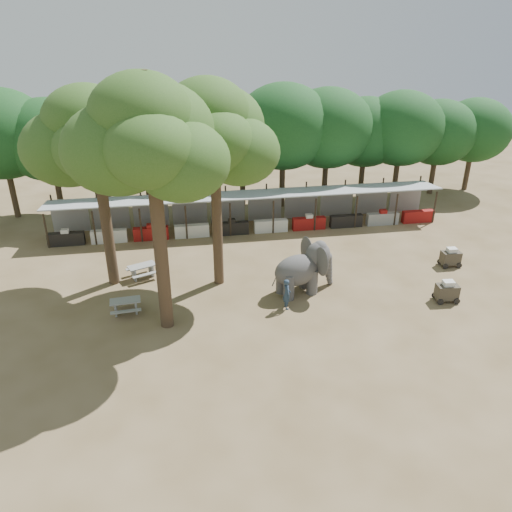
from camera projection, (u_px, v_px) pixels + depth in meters
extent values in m
plane|color=brown|center=(294.00, 336.00, 24.06)|extent=(100.00, 100.00, 0.00)
cube|color=#9A9EA2|center=(249.00, 195.00, 35.42)|extent=(28.00, 2.99, 0.39)
cylinder|color=#2D2319|center=(64.00, 230.00, 32.90)|extent=(0.12, 0.12, 2.40)
cylinder|color=#2D2319|center=(70.00, 213.00, 35.22)|extent=(0.12, 0.12, 2.80)
cube|color=black|center=(66.00, 239.00, 33.45)|extent=(2.38, 0.50, 0.90)
cube|color=gray|center=(71.00, 218.00, 35.34)|extent=(2.52, 0.12, 2.00)
cylinder|color=#2D2319|center=(107.00, 227.00, 33.32)|extent=(0.12, 0.12, 2.40)
cylinder|color=#2D2319|center=(111.00, 211.00, 35.63)|extent=(0.12, 0.12, 2.80)
cube|color=silver|center=(109.00, 236.00, 33.87)|extent=(2.38, 0.50, 0.90)
cube|color=gray|center=(111.00, 216.00, 35.76)|extent=(2.52, 0.12, 2.00)
cylinder|color=#2D2319|center=(150.00, 225.00, 33.74)|extent=(0.12, 0.12, 2.40)
cylinder|color=#2D2319|center=(151.00, 208.00, 36.05)|extent=(0.12, 0.12, 2.80)
cube|color=maroon|center=(151.00, 234.00, 34.29)|extent=(2.38, 0.50, 0.90)
cube|color=gray|center=(151.00, 214.00, 36.18)|extent=(2.52, 0.12, 2.00)
cylinder|color=#2D2319|center=(192.00, 222.00, 34.16)|extent=(0.12, 0.12, 2.40)
cylinder|color=#2D2319|center=(189.00, 206.00, 36.47)|extent=(0.12, 0.12, 2.80)
cube|color=silver|center=(192.00, 231.00, 34.71)|extent=(2.38, 0.50, 0.90)
cube|color=gray|center=(190.00, 212.00, 36.60)|extent=(2.52, 0.12, 2.00)
cylinder|color=#2D2319|center=(232.00, 220.00, 34.58)|extent=(0.12, 0.12, 2.40)
cylinder|color=#2D2319|center=(227.00, 204.00, 36.89)|extent=(0.12, 0.12, 2.80)
cube|color=black|center=(232.00, 228.00, 35.12)|extent=(2.38, 0.50, 0.90)
cube|color=gray|center=(228.00, 209.00, 37.02)|extent=(2.52, 0.12, 2.00)
cylinder|color=#2D2319|center=(272.00, 217.00, 35.00)|extent=(0.12, 0.12, 2.40)
cylinder|color=#2D2319|center=(265.00, 202.00, 37.31)|extent=(0.12, 0.12, 2.80)
cube|color=silver|center=(271.00, 226.00, 35.54)|extent=(2.38, 0.50, 0.90)
cube|color=gray|center=(265.00, 207.00, 37.44)|extent=(2.52, 0.12, 2.00)
cylinder|color=#2D2319|center=(310.00, 215.00, 35.42)|extent=(0.12, 0.12, 2.40)
cylinder|color=#2D2319|center=(301.00, 200.00, 37.73)|extent=(0.12, 0.12, 2.80)
cube|color=maroon|center=(309.00, 223.00, 35.96)|extent=(2.38, 0.50, 0.90)
cube|color=gray|center=(301.00, 205.00, 37.86)|extent=(2.52, 0.12, 2.00)
cylinder|color=#2D2319|center=(348.00, 213.00, 35.83)|extent=(0.12, 0.12, 2.40)
cylinder|color=#2D2319|center=(337.00, 198.00, 38.15)|extent=(0.12, 0.12, 2.80)
cube|color=black|center=(346.00, 221.00, 36.38)|extent=(2.38, 0.50, 0.90)
cube|color=gray|center=(336.00, 203.00, 38.28)|extent=(2.52, 0.12, 2.00)
cylinder|color=#2D2319|center=(385.00, 210.00, 36.25)|extent=(0.12, 0.12, 2.40)
cylinder|color=#2D2319|center=(371.00, 196.00, 38.57)|extent=(0.12, 0.12, 2.80)
cube|color=gray|center=(382.00, 219.00, 36.80)|extent=(2.38, 0.50, 0.90)
cube|color=gray|center=(371.00, 201.00, 38.69)|extent=(2.52, 0.12, 2.00)
cylinder|color=#2D2319|center=(421.00, 208.00, 36.67)|extent=(0.12, 0.12, 2.40)
cylinder|color=#2D2319|center=(405.00, 194.00, 38.98)|extent=(0.12, 0.12, 2.80)
cube|color=maroon|center=(418.00, 216.00, 37.22)|extent=(2.38, 0.50, 0.90)
cube|color=gray|center=(405.00, 199.00, 39.11)|extent=(2.52, 0.12, 2.00)
cylinder|color=#332316|center=(104.00, 208.00, 26.95)|extent=(0.60, 0.60, 9.20)
cone|color=#332316|center=(92.00, 121.00, 24.95)|extent=(0.57, 0.57, 2.88)
ellipsoid|color=#244815|center=(68.00, 148.00, 25.61)|extent=(4.80, 4.80, 3.94)
ellipsoid|color=#244815|center=(120.00, 158.00, 25.37)|extent=(4.20, 4.20, 3.44)
ellipsoid|color=#244815|center=(101.00, 132.00, 26.30)|extent=(5.20, 5.20, 4.26)
ellipsoid|color=#244815|center=(92.00, 149.00, 24.27)|extent=(3.80, 3.80, 3.12)
ellipsoid|color=#244815|center=(86.00, 120.00, 25.08)|extent=(4.40, 4.40, 3.61)
cylinder|color=#332316|center=(159.00, 229.00, 22.69)|extent=(0.64, 0.64, 10.40)
cone|color=#332316|center=(148.00, 112.00, 20.44)|extent=(0.61, 0.61, 3.25)
ellipsoid|color=#244815|center=(118.00, 149.00, 21.17)|extent=(4.80, 4.80, 3.94)
ellipsoid|color=#244815|center=(181.00, 161.00, 20.93)|extent=(4.20, 4.20, 3.44)
ellipsoid|color=#244815|center=(155.00, 130.00, 21.86)|extent=(5.20, 5.20, 4.26)
ellipsoid|color=#244815|center=(150.00, 150.00, 19.83)|extent=(3.80, 3.80, 3.12)
ellipsoid|color=#244815|center=(141.00, 115.00, 20.64)|extent=(4.40, 4.40, 3.61)
cylinder|color=#332316|center=(216.00, 204.00, 26.87)|extent=(0.56, 0.56, 9.60)
cone|color=#332316|center=(213.00, 113.00, 24.79)|extent=(0.53, 0.53, 3.00)
ellipsoid|color=#244815|center=(186.00, 141.00, 25.47)|extent=(4.80, 4.80, 3.94)
ellipsoid|color=#244815|center=(239.00, 151.00, 25.23)|extent=(4.20, 4.20, 3.44)
ellipsoid|color=#244815|center=(216.00, 125.00, 26.16)|extent=(5.20, 5.20, 4.26)
ellipsoid|color=#244815|center=(216.00, 141.00, 24.13)|extent=(3.80, 3.80, 3.12)
ellipsoid|color=#244815|center=(207.00, 113.00, 24.94)|extent=(4.40, 4.40, 3.61)
cylinder|color=#332316|center=(21.00, 193.00, 37.65)|extent=(0.44, 0.44, 3.74)
ellipsoid|color=#113416|center=(11.00, 145.00, 36.06)|extent=(6.46, 5.95, 5.61)
cylinder|color=#332316|center=(67.00, 191.00, 38.15)|extent=(0.44, 0.44, 3.74)
ellipsoid|color=#113416|center=(59.00, 143.00, 36.56)|extent=(6.46, 5.95, 5.61)
cylinder|color=#332316|center=(112.00, 189.00, 38.64)|extent=(0.44, 0.44, 3.74)
ellipsoid|color=#113416|center=(106.00, 142.00, 37.06)|extent=(6.46, 5.95, 5.61)
cylinder|color=#332316|center=(155.00, 187.00, 39.14)|extent=(0.44, 0.44, 3.74)
ellipsoid|color=#113416|center=(151.00, 140.00, 37.56)|extent=(6.46, 5.95, 5.61)
cylinder|color=#332316|center=(198.00, 184.00, 39.64)|extent=(0.44, 0.44, 3.74)
ellipsoid|color=#113416|center=(196.00, 138.00, 38.06)|extent=(6.46, 5.95, 5.61)
cylinder|color=#332316|center=(239.00, 182.00, 40.14)|extent=(0.44, 0.44, 3.74)
ellipsoid|color=#113416|center=(239.00, 137.00, 38.56)|extent=(6.46, 5.95, 5.61)
cylinder|color=#332316|center=(280.00, 180.00, 40.64)|extent=(0.44, 0.44, 3.74)
ellipsoid|color=#113416|center=(281.00, 135.00, 39.05)|extent=(6.46, 5.95, 5.61)
cylinder|color=#332316|center=(319.00, 178.00, 41.14)|extent=(0.44, 0.44, 3.74)
ellipsoid|color=#113416|center=(322.00, 134.00, 39.55)|extent=(6.46, 5.95, 5.61)
cylinder|color=#332316|center=(358.00, 176.00, 41.64)|extent=(0.44, 0.44, 3.74)
ellipsoid|color=#113416|center=(362.00, 132.00, 40.05)|extent=(6.46, 5.95, 5.61)
cylinder|color=#332316|center=(396.00, 175.00, 42.13)|extent=(0.44, 0.44, 3.74)
ellipsoid|color=#113416|center=(401.00, 131.00, 40.55)|extent=(6.46, 5.95, 5.61)
cylinder|color=#332316|center=(432.00, 173.00, 42.63)|extent=(0.44, 0.44, 3.74)
ellipsoid|color=#113416|center=(439.00, 130.00, 41.05)|extent=(6.46, 5.95, 5.61)
cylinder|color=#332316|center=(468.00, 171.00, 43.13)|extent=(0.44, 0.44, 3.74)
ellipsoid|color=#113416|center=(476.00, 128.00, 41.55)|extent=(6.46, 5.95, 5.61)
ellipsoid|color=#3F3D3D|center=(297.00, 270.00, 27.26)|extent=(3.00, 2.24, 1.73)
cylinder|color=#3F3D3D|center=(289.00, 287.00, 26.93)|extent=(0.76, 0.76, 1.45)
cylinder|color=#3F3D3D|center=(282.00, 281.00, 27.60)|extent=(0.76, 0.76, 1.45)
cylinder|color=#3F3D3D|center=(312.00, 282.00, 27.50)|extent=(0.76, 0.76, 1.45)
cylinder|color=#3F3D3D|center=(305.00, 275.00, 28.17)|extent=(0.76, 0.76, 1.45)
ellipsoid|color=#3F3D3D|center=(318.00, 256.00, 27.48)|extent=(1.75, 1.55, 1.61)
ellipsoid|color=#3F3D3D|center=(322.00, 262.00, 26.73)|extent=(0.60, 1.34, 1.65)
ellipsoid|color=#3F3D3D|center=(307.00, 250.00, 28.00)|extent=(0.60, 1.34, 1.65)
cone|color=#3F3D3D|center=(329.00, 271.00, 28.26)|extent=(0.81, 0.81, 1.82)
imported|color=#26384C|center=(287.00, 294.00, 26.03)|extent=(0.43, 0.63, 1.70)
cube|color=gray|center=(125.00, 301.00, 25.63)|extent=(1.59, 0.83, 0.06)
cube|color=gray|center=(116.00, 308.00, 25.68)|extent=(0.15, 0.62, 0.72)
cube|color=gray|center=(136.00, 306.00, 25.91)|extent=(0.15, 0.62, 0.72)
cube|color=gray|center=(126.00, 311.00, 25.27)|extent=(1.55, 0.37, 0.05)
cube|color=gray|center=(126.00, 300.00, 26.26)|extent=(1.55, 0.37, 0.05)
cube|color=gray|center=(142.00, 266.00, 29.15)|extent=(1.76, 1.30, 0.06)
cube|color=gray|center=(134.00, 274.00, 29.06)|extent=(0.35, 0.63, 0.74)
cube|color=gray|center=(151.00, 270.00, 29.58)|extent=(0.35, 0.63, 0.74)
cube|color=gray|center=(146.00, 275.00, 28.84)|extent=(1.57, 0.86, 0.05)
cube|color=gray|center=(139.00, 267.00, 29.73)|extent=(1.57, 0.86, 0.05)
cube|color=#322B22|center=(447.00, 292.00, 26.79)|extent=(1.19, 0.78, 0.80)
cylinder|color=black|center=(440.00, 302.00, 26.59)|extent=(0.35, 0.10, 0.34)
cylinder|color=black|center=(457.00, 301.00, 26.66)|extent=(0.35, 0.10, 0.34)
cylinder|color=black|center=(435.00, 295.00, 27.27)|extent=(0.35, 0.10, 0.34)
cylinder|color=black|center=(451.00, 294.00, 27.34)|extent=(0.35, 0.10, 0.34)
cube|color=silver|center=(448.00, 283.00, 26.57)|extent=(0.61, 0.50, 0.29)
cube|color=#322B22|center=(450.00, 258.00, 30.61)|extent=(1.14, 0.70, 0.79)
cylinder|color=black|center=(445.00, 266.00, 30.39)|extent=(0.34, 0.07, 0.34)
cylinder|color=black|center=(459.00, 266.00, 30.50)|extent=(0.34, 0.07, 0.34)
cylinder|color=black|center=(440.00, 261.00, 31.05)|extent=(0.34, 0.07, 0.34)
cylinder|color=black|center=(453.00, 260.00, 31.17)|extent=(0.34, 0.07, 0.34)
cube|color=silver|center=(452.00, 250.00, 30.39)|extent=(0.57, 0.46, 0.28)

